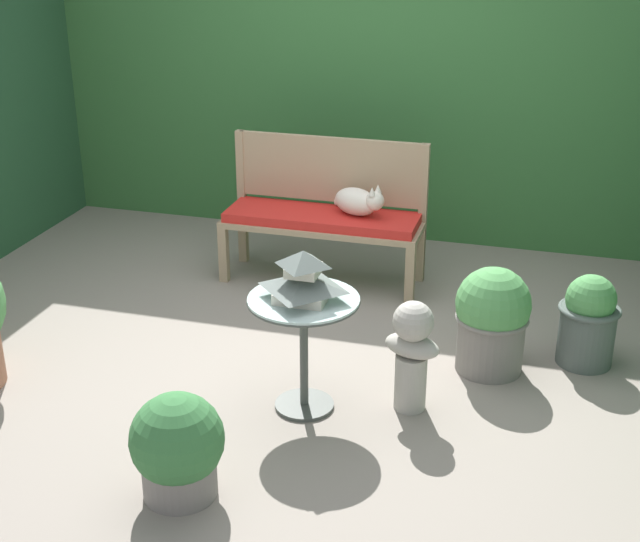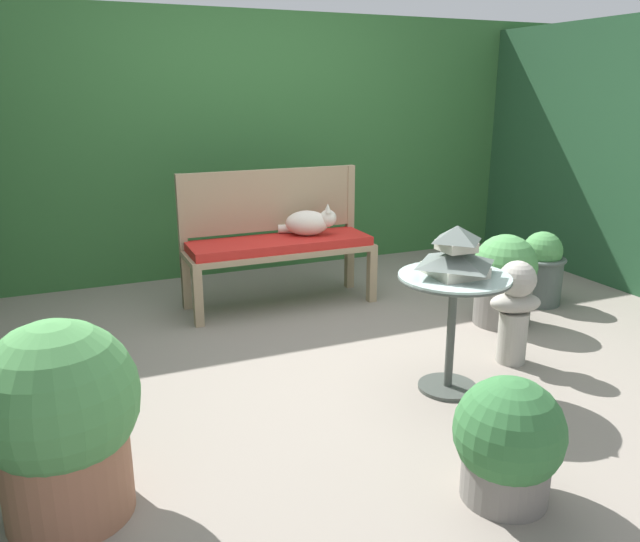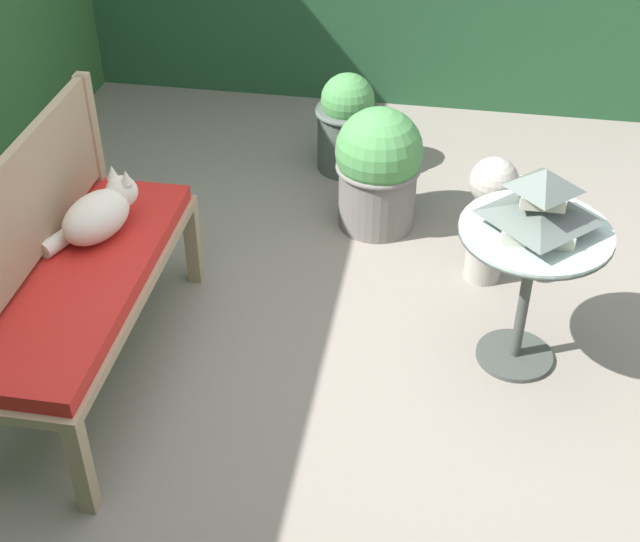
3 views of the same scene
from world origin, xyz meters
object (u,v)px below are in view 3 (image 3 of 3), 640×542
object	(u,v)px
cat	(99,214)
potted_plant_hedge_corner	(378,168)
garden_bust	(490,213)
garden_bench	(89,288)
potted_plant_table_far	(347,123)
patio_table	(531,260)
pagoda_birdhouse	(541,204)

from	to	relation	value
cat	potted_plant_hedge_corner	bearing A→B (deg)	-22.66
garden_bust	garden_bench	bearing A→B (deg)	136.62
garden_bench	cat	xyz separation A→B (m)	(0.25, 0.03, 0.17)
potted_plant_table_far	patio_table	bearing A→B (deg)	-147.45
garden_bench	potted_plant_hedge_corner	world-z (taller)	potted_plant_hedge_corner
garden_bench	patio_table	bearing A→B (deg)	-77.47
garden_bench	garden_bust	world-z (taller)	garden_bust
garden_bench	cat	bearing A→B (deg)	6.79
patio_table	potted_plant_table_far	distance (m)	1.70
patio_table	potted_plant_table_far	size ratio (longest dim) A/B	1.16
cat	garden_bust	xyz separation A→B (m)	(0.65, -1.51, -0.25)
cat	potted_plant_table_far	bearing A→B (deg)	-4.72
pagoda_birdhouse	potted_plant_hedge_corner	distance (m)	1.20
garden_bench	potted_plant_hedge_corner	size ratio (longest dim) A/B	2.21
pagoda_birdhouse	garden_bust	xyz separation A→B (m)	(0.54, 0.15, -0.40)
patio_table	garden_bust	bearing A→B (deg)	15.26
pagoda_birdhouse	potted_plant_hedge_corner	xyz separation A→B (m)	(0.89, 0.68, -0.43)
cat	potted_plant_table_far	distance (m)	1.74
cat	potted_plant_table_far	size ratio (longest dim) A/B	0.71
cat	potted_plant_hedge_corner	xyz separation A→B (m)	(1.01, -0.98, -0.28)
pagoda_birdhouse	potted_plant_table_far	xyz separation A→B (m)	(1.42, 0.90, -0.47)
garden_bench	cat	size ratio (longest dim) A/B	3.51
garden_bust	potted_plant_hedge_corner	xyz separation A→B (m)	(0.36, 0.53, -0.03)
pagoda_birdhouse	garden_bust	bearing A→B (deg)	15.26
cat	garden_bust	size ratio (longest dim) A/B	0.64
garden_bust	potted_plant_table_far	distance (m)	1.16
patio_table	potted_plant_hedge_corner	size ratio (longest dim) A/B	1.03
patio_table	garden_bench	bearing A→B (deg)	102.53
cat	pagoda_birdhouse	world-z (taller)	pagoda_birdhouse
pagoda_birdhouse	potted_plant_table_far	size ratio (longest dim) A/B	0.63
cat	patio_table	xyz separation A→B (m)	(0.12, -1.66, -0.10)
patio_table	pagoda_birdhouse	distance (m)	0.25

